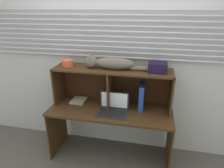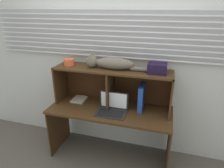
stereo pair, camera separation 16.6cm
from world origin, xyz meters
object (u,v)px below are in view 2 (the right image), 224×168
Objects in this scene: binder_upright at (141,97)px; book_stack at (80,100)px; small_basket at (69,62)px; storage_box at (157,68)px; cat at (110,63)px; laptop at (112,108)px.

binder_upright reaches higher than book_stack.
small_basket is 1.09m from storage_box.
book_stack is at bearing -179.94° from binder_upright.
storage_box is at bearing 0.00° from binder_upright.
small_basket reaches higher than book_stack.
cat is 2.31× the size of laptop.
storage_box is at bearing 0.00° from small_basket.
storage_box reaches higher than laptop.
laptop is at bearing -153.60° from binder_upright.
book_stack is at bearing 162.31° from laptop.
small_basket is at bearing 165.30° from laptop.
laptop is at bearing -65.92° from cat.
small_basket is (-0.61, 0.16, 0.48)m from laptop.
cat is 0.54m from laptop.
storage_box is (0.55, 0.00, -0.02)m from cat.
binder_upright is at bearing 26.40° from laptop.
cat is 6.29× the size of small_basket.
laptop is at bearing -14.70° from small_basket.
cat reaches higher than laptop.
cat is at bearing 114.08° from laptop.
binder_upright is 1.38× the size of book_stack.
storage_box is (0.98, 0.00, 0.52)m from book_stack.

